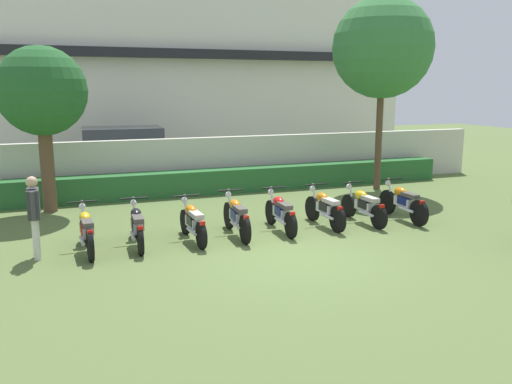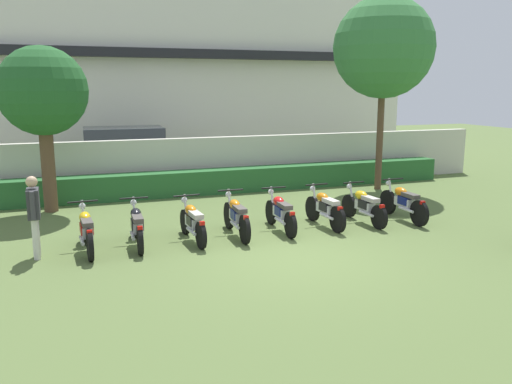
# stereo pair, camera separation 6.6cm
# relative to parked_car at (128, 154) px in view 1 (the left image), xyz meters

# --- Properties ---
(ground) EXTENTS (60.00, 60.00, 0.00)m
(ground) POSITION_rel_parked_car_xyz_m (1.90, -10.04, -0.94)
(ground) COLOR #566B38
(building) EXTENTS (22.07, 6.50, 8.63)m
(building) POSITION_rel_parked_car_xyz_m (1.90, 5.59, 3.38)
(building) COLOR silver
(building) RESTS_ON ground
(compound_wall) EXTENTS (20.96, 0.30, 1.69)m
(compound_wall) POSITION_rel_parked_car_xyz_m (1.90, -2.60, -0.09)
(compound_wall) COLOR beige
(compound_wall) RESTS_ON ground
(hedge_row) EXTENTS (16.77, 0.70, 0.75)m
(hedge_row) POSITION_rel_parked_car_xyz_m (1.90, -3.30, -0.56)
(hedge_row) COLOR #28602D
(hedge_row) RESTS_ON ground
(parked_car) EXTENTS (4.57, 2.21, 1.89)m
(parked_car) POSITION_rel_parked_car_xyz_m (0.00, 0.00, 0.00)
(parked_car) COLOR silver
(parked_car) RESTS_ON ground
(tree_near_inspector) EXTENTS (2.30, 2.30, 4.34)m
(tree_near_inspector) POSITION_rel_parked_car_xyz_m (-2.60, -4.22, 2.20)
(tree_near_inspector) COLOR brown
(tree_near_inspector) RESTS_ON ground
(tree_far_side) EXTENTS (3.15, 3.15, 6.06)m
(tree_far_side) POSITION_rel_parked_car_xyz_m (7.40, -4.50, 3.54)
(tree_far_side) COLOR brown
(tree_far_side) RESTS_ON ground
(motorcycle_in_row_0) EXTENTS (0.60, 1.87, 0.97)m
(motorcycle_in_row_0) POSITION_rel_parked_car_xyz_m (-1.89, -8.33, -0.48)
(motorcycle_in_row_0) COLOR black
(motorcycle_in_row_0) RESTS_ON ground
(motorcycle_in_row_1) EXTENTS (0.60, 1.87, 0.95)m
(motorcycle_in_row_1) POSITION_rel_parked_car_xyz_m (-0.88, -8.25, -0.49)
(motorcycle_in_row_1) COLOR black
(motorcycle_in_row_1) RESTS_ON ground
(motorcycle_in_row_2) EXTENTS (0.60, 1.79, 0.94)m
(motorcycle_in_row_2) POSITION_rel_parked_car_xyz_m (0.30, -8.29, -0.50)
(motorcycle_in_row_2) COLOR black
(motorcycle_in_row_2) RESTS_ON ground
(motorcycle_in_row_3) EXTENTS (0.60, 1.94, 0.97)m
(motorcycle_in_row_3) POSITION_rel_parked_car_xyz_m (1.32, -8.23, -0.48)
(motorcycle_in_row_3) COLOR black
(motorcycle_in_row_3) RESTS_ON ground
(motorcycle_in_row_4) EXTENTS (0.60, 1.89, 0.95)m
(motorcycle_in_row_4) POSITION_rel_parked_car_xyz_m (2.41, -8.18, -0.49)
(motorcycle_in_row_4) COLOR black
(motorcycle_in_row_4) RESTS_ON ground
(motorcycle_in_row_5) EXTENTS (0.60, 1.82, 0.97)m
(motorcycle_in_row_5) POSITION_rel_parked_car_xyz_m (3.55, -8.18, -0.48)
(motorcycle_in_row_5) COLOR black
(motorcycle_in_row_5) RESTS_ON ground
(motorcycle_in_row_6) EXTENTS (0.60, 1.89, 0.95)m
(motorcycle_in_row_6) POSITION_rel_parked_car_xyz_m (4.61, -8.20, -0.49)
(motorcycle_in_row_6) COLOR black
(motorcycle_in_row_6) RESTS_ON ground
(motorcycle_in_row_7) EXTENTS (0.60, 1.97, 0.98)m
(motorcycle_in_row_7) POSITION_rel_parked_car_xyz_m (5.69, -8.29, -0.48)
(motorcycle_in_row_7) COLOR black
(motorcycle_in_row_7) RESTS_ON ground
(inspector_person) EXTENTS (0.22, 0.66, 1.62)m
(inspector_person) POSITION_rel_parked_car_xyz_m (-2.83, -8.38, 0.02)
(inspector_person) COLOR silver
(inspector_person) RESTS_ON ground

